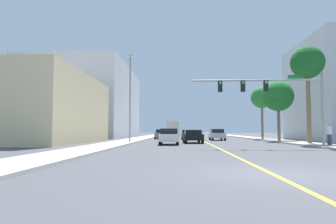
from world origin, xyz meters
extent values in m
plane|color=#47474C|center=(0.00, 42.00, 0.00)|extent=(192.00, 192.00, 0.00)
cube|color=beige|center=(-8.81, 42.00, 0.07)|extent=(2.78, 168.00, 0.15)
cube|color=#B2ADA3|center=(8.81, 42.00, 0.07)|extent=(2.78, 168.00, 0.15)
cube|color=yellow|center=(0.00, 42.00, 0.00)|extent=(0.16, 144.00, 0.01)
cube|color=beige|center=(-18.61, 21.79, 3.63)|extent=(11.99, 17.46, 7.25)
cube|color=silver|center=(-20.87, 47.09, 6.63)|extent=(16.50, 26.60, 13.26)
cylinder|color=gray|center=(7.82, 13.23, 2.92)|extent=(0.20, 0.20, 5.53)
cylinder|color=gray|center=(2.93, 13.23, 5.10)|extent=(9.79, 0.14, 0.14)
cube|color=black|center=(3.66, 13.23, 4.65)|extent=(0.32, 0.24, 0.84)
sphere|color=green|center=(3.66, 13.09, 4.90)|extent=(0.20, 0.20, 0.20)
cube|color=black|center=(1.95, 13.23, 4.65)|extent=(0.32, 0.24, 0.84)
sphere|color=green|center=(1.95, 13.09, 4.90)|extent=(0.20, 0.20, 0.20)
cube|color=black|center=(0.23, 13.23, 4.65)|extent=(0.32, 0.24, 0.84)
sphere|color=green|center=(0.23, 13.09, 4.90)|extent=(0.20, 0.20, 0.20)
cube|color=#147233|center=(5.86, 13.23, 5.35)|extent=(1.10, 0.04, 0.28)
cylinder|color=gray|center=(-7.92, 20.48, 4.50)|extent=(0.16, 0.16, 8.70)
cube|color=beige|center=(-7.92, 20.48, 9.00)|extent=(0.56, 0.28, 0.20)
cylinder|color=brown|center=(9.01, 18.43, 3.88)|extent=(0.37, 0.37, 7.46)
sphere|color=#195B23|center=(9.01, 18.43, 7.61)|extent=(3.03, 3.03, 3.03)
cone|color=#195B23|center=(9.91, 18.50, 7.41)|extent=(0.52, 1.28, 1.31)
cone|color=#195B23|center=(8.99, 19.34, 7.41)|extent=(1.38, 0.46, 1.57)
cone|color=#195B23|center=(8.10, 18.47, 7.41)|extent=(0.51, 1.67, 1.26)
cone|color=#195B23|center=(8.87, 17.53, 7.41)|extent=(1.29, 0.58, 1.48)
cylinder|color=brown|center=(8.76, 26.05, 2.75)|extent=(0.36, 0.36, 5.19)
sphere|color=#1E6B28|center=(8.76, 26.05, 5.34)|extent=(3.56, 3.56, 3.56)
cone|color=#1E6B28|center=(9.82, 26.12, 5.14)|extent=(0.53, 1.83, 1.39)
cone|color=#1E6B28|center=(9.36, 26.93, 5.14)|extent=(1.47, 1.18, 1.85)
cone|color=#1E6B28|center=(8.21, 26.97, 5.14)|extent=(1.83, 1.43, 1.55)
cone|color=#1E6B28|center=(7.69, 26.06, 5.14)|extent=(0.45, 1.83, 1.48)
cone|color=#1E6B28|center=(8.06, 25.24, 5.14)|extent=(1.53, 1.46, 1.65)
cone|color=#1E6B28|center=(9.34, 25.16, 5.14)|extent=(1.49, 1.16, 1.98)
cylinder|color=brown|center=(8.92, 33.68, 3.09)|extent=(0.33, 0.33, 5.89)
sphere|color=#287F33|center=(8.92, 33.68, 6.04)|extent=(3.09, 3.09, 3.09)
cone|color=#287F33|center=(9.85, 33.76, 5.84)|extent=(0.53, 1.34, 1.63)
cone|color=#287F33|center=(9.09, 34.59, 5.84)|extent=(1.25, 0.61, 1.50)
cone|color=#287F33|center=(8.28, 34.35, 5.84)|extent=(1.40, 1.48, 1.43)
cone|color=#287F33|center=(8.27, 33.02, 5.84)|extent=(1.16, 1.14, 1.83)
cone|color=#287F33|center=(9.14, 32.78, 5.84)|extent=(1.50, 0.76, 1.23)
cube|color=red|center=(-4.29, 26.42, 0.60)|extent=(1.93, 3.99, 0.56)
cube|color=black|center=(-4.28, 26.16, 1.09)|extent=(1.63, 2.10, 0.42)
cylinder|color=black|center=(-5.13, 27.78, 0.32)|extent=(0.25, 0.65, 0.64)
cylinder|color=black|center=(-3.59, 27.85, 0.32)|extent=(0.25, 0.65, 0.64)
cylinder|color=black|center=(-5.00, 24.98, 0.32)|extent=(0.25, 0.65, 0.64)
cylinder|color=black|center=(-3.45, 25.05, 0.32)|extent=(0.25, 0.65, 0.64)
cube|color=slate|center=(-5.64, 35.66, 0.63)|extent=(1.95, 4.60, 0.62)
cube|color=black|center=(-5.64, 35.78, 1.19)|extent=(1.66, 2.30, 0.51)
cylinder|color=black|center=(-4.89, 33.91, 0.32)|extent=(0.24, 0.65, 0.64)
cylinder|color=black|center=(-6.50, 33.96, 0.32)|extent=(0.24, 0.65, 0.64)
cylinder|color=black|center=(-4.78, 37.35, 0.32)|extent=(0.24, 0.65, 0.64)
cylinder|color=black|center=(-6.39, 37.40, 0.32)|extent=(0.24, 0.65, 0.64)
cube|color=#196638|center=(-1.75, 33.72, 0.61)|extent=(1.88, 4.19, 0.58)
cube|color=black|center=(-1.75, 33.77, 1.13)|extent=(1.62, 1.96, 0.47)
cylinder|color=black|center=(-2.51, 35.26, 0.32)|extent=(0.23, 0.64, 0.64)
cylinder|color=black|center=(-0.92, 35.23, 0.32)|extent=(0.23, 0.64, 0.64)
cylinder|color=black|center=(-2.58, 32.21, 0.32)|extent=(0.23, 0.64, 0.64)
cylinder|color=black|center=(-0.99, 32.18, 0.32)|extent=(0.23, 0.64, 0.64)
cube|color=#BCBCC1|center=(2.02, 30.08, 0.64)|extent=(1.80, 4.30, 0.64)
cube|color=black|center=(2.02, 30.03, 1.22)|extent=(1.57, 2.02, 0.51)
cylinder|color=black|center=(1.22, 31.67, 0.32)|extent=(0.22, 0.64, 0.64)
cylinder|color=black|center=(2.79, 31.68, 0.32)|extent=(0.22, 0.64, 0.64)
cylinder|color=black|center=(1.25, 28.48, 0.32)|extent=(0.22, 0.64, 0.64)
cylinder|color=black|center=(2.81, 28.49, 0.32)|extent=(0.22, 0.64, 0.64)
cube|color=white|center=(-3.86, 18.13, 0.65)|extent=(1.85, 4.18, 0.66)
cube|color=black|center=(-3.86, 18.01, 1.23)|extent=(1.58, 1.78, 0.50)
cylinder|color=black|center=(-4.67, 19.63, 0.32)|extent=(0.24, 0.65, 0.64)
cylinder|color=black|center=(-3.13, 19.67, 0.32)|extent=(0.24, 0.65, 0.64)
cylinder|color=black|center=(-4.59, 16.60, 0.32)|extent=(0.24, 0.65, 0.64)
cylinder|color=black|center=(-3.05, 16.64, 0.32)|extent=(0.24, 0.65, 0.64)
cube|color=black|center=(-1.53, 21.73, 0.62)|extent=(2.05, 4.45, 0.60)
cube|color=black|center=(-1.52, 21.61, 1.14)|extent=(1.73, 2.33, 0.44)
cylinder|color=black|center=(-2.43, 23.33, 0.32)|extent=(0.25, 0.65, 0.64)
cylinder|color=black|center=(-0.79, 23.41, 0.32)|extent=(0.25, 0.65, 0.64)
cylinder|color=black|center=(-2.27, 20.06, 0.32)|extent=(0.25, 0.65, 0.64)
cylinder|color=black|center=(-0.63, 20.14, 0.32)|extent=(0.25, 0.65, 0.64)
cube|color=#194799|center=(-4.24, 54.46, 1.25)|extent=(2.42, 2.35, 1.60)
cube|color=beige|center=(-4.28, 50.30, 1.77)|extent=(2.45, 6.02, 2.64)
cylinder|color=black|center=(-5.29, 54.47, 0.45)|extent=(0.29, 0.90, 0.90)
cylinder|color=black|center=(-3.19, 54.45, 0.45)|extent=(0.29, 0.90, 0.90)
cylinder|color=black|center=(-5.34, 48.81, 0.45)|extent=(0.29, 0.90, 0.90)
cylinder|color=black|center=(-3.24, 48.79, 0.45)|extent=(0.29, 0.90, 0.90)
cylinder|color=#3F3859|center=(9.07, 14.93, 0.57)|extent=(0.32, 0.32, 0.84)
cylinder|color=silver|center=(9.07, 14.93, 1.32)|extent=(0.38, 0.38, 0.66)
sphere|color=tan|center=(9.07, 14.93, 1.76)|extent=(0.23, 0.23, 0.23)
camera|label=1|loc=(-2.77, -9.16, 1.33)|focal=31.55mm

